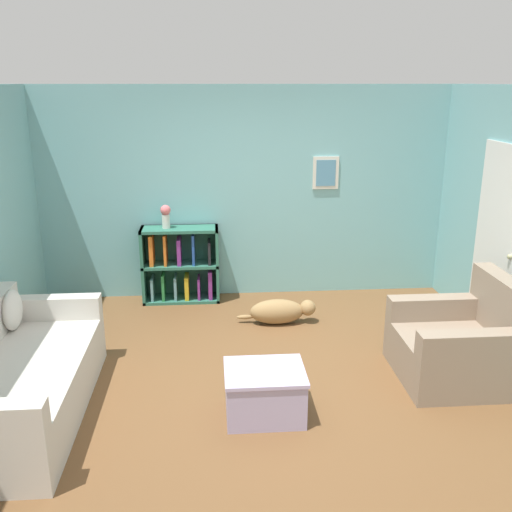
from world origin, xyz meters
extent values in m
plane|color=brown|center=(0.00, 0.00, 0.00)|extent=(14.00, 14.00, 0.00)
cube|color=#7AB7BC|center=(0.00, 2.25, 1.30)|extent=(5.60, 0.10, 2.60)
cube|color=silver|center=(1.00, 2.19, 1.55)|extent=(0.32, 0.02, 0.40)
cube|color=#568EAD|center=(1.00, 2.18, 1.55)|extent=(0.24, 0.01, 0.32)
cube|color=white|center=(2.49, 0.70, 1.02)|extent=(0.02, 0.84, 2.05)
sphere|color=tan|center=(2.46, 0.35, 1.00)|extent=(0.05, 0.05, 0.05)
cube|color=beige|center=(-1.96, -0.48, 0.23)|extent=(0.94, 2.06, 0.45)
cube|color=beige|center=(-1.96, 0.46, 0.56)|extent=(0.94, 0.16, 0.22)
ellipsoid|color=beige|center=(-2.23, 0.23, 0.64)|extent=(0.14, 0.37, 0.37)
cube|color=#2D6B56|center=(-1.26, 2.01, 0.47)|extent=(0.04, 0.34, 0.93)
cube|color=#2D6B56|center=(-0.36, 2.01, 0.47)|extent=(0.04, 0.34, 0.93)
cube|color=#2D6B56|center=(-0.81, 2.17, 0.47)|extent=(0.94, 0.02, 0.93)
cube|color=#2D6B56|center=(-0.81, 2.01, 0.02)|extent=(0.94, 0.34, 0.04)
cube|color=#2D6B56|center=(-0.81, 2.01, 0.47)|extent=(0.94, 0.34, 0.04)
cube|color=#2D6B56|center=(-0.81, 2.01, 0.92)|extent=(0.94, 0.34, 0.04)
cube|color=#60939E|center=(-1.16, 2.00, 0.17)|extent=(0.03, 0.26, 0.29)
cube|color=orange|center=(-1.15, 2.00, 0.67)|extent=(0.05, 0.26, 0.38)
cube|color=#287A3D|center=(-1.03, 2.00, 0.19)|extent=(0.03, 0.26, 0.34)
cube|color=orange|center=(-0.98, 2.00, 0.68)|extent=(0.03, 0.26, 0.38)
cube|color=#60939E|center=(-0.88, 2.00, 0.17)|extent=(0.03, 0.26, 0.31)
cube|color=#7A2D84|center=(-0.82, 2.00, 0.65)|extent=(0.05, 0.26, 0.32)
cube|color=gold|center=(-0.74, 2.00, 0.17)|extent=(0.05, 0.26, 0.31)
cube|color=#234C9E|center=(-0.64, 2.00, 0.67)|extent=(0.03, 0.26, 0.38)
cube|color=#7A2D84|center=(-0.59, 2.00, 0.16)|extent=(0.03, 0.26, 0.29)
cube|color=black|center=(-0.45, 2.00, 0.63)|extent=(0.03, 0.26, 0.28)
cube|color=#7A2D84|center=(-0.45, 2.00, 0.21)|extent=(0.05, 0.26, 0.38)
cube|color=gray|center=(1.79, -0.14, 0.21)|extent=(1.02, 1.00, 0.42)
cube|color=gray|center=(2.20, -0.14, 0.68)|extent=(0.18, 1.00, 0.53)
cube|color=gray|center=(1.79, -0.55, 0.53)|extent=(1.02, 0.18, 0.22)
cube|color=gray|center=(1.79, 0.27, 0.53)|extent=(1.02, 0.18, 0.22)
cube|color=#ADA3CC|center=(-0.01, -0.64, 0.20)|extent=(0.63, 0.51, 0.41)
cube|color=#BBB0DC|center=(-0.01, -0.64, 0.39)|extent=(0.65, 0.54, 0.03)
ellipsoid|color=#9E7A4C|center=(0.30, 1.20, 0.14)|extent=(0.61, 0.26, 0.28)
sphere|color=#9E7A4C|center=(0.65, 1.20, 0.18)|extent=(0.18, 0.18, 0.18)
ellipsoid|color=#9E7A4C|center=(-0.06, 1.24, 0.07)|extent=(0.20, 0.05, 0.05)
cylinder|color=silver|center=(-0.96, 2.01, 1.02)|extent=(0.10, 0.10, 0.17)
sphere|color=#E06B70|center=(-0.96, 2.01, 1.16)|extent=(0.12, 0.12, 0.12)
camera|label=1|loc=(-0.40, -4.72, 2.62)|focal=40.00mm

